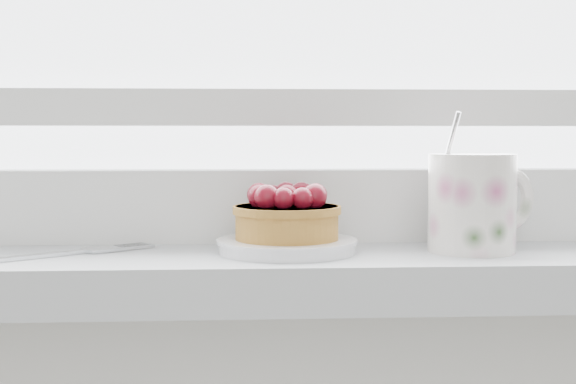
{
  "coord_description": "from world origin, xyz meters",
  "views": [
    {
      "loc": [
        -0.05,
        1.18,
        1.04
      ],
      "look_at": [
        -0.01,
        1.88,
        0.99
      ],
      "focal_mm": 50.0,
      "sensor_mm": 36.0,
      "label": 1
    }
  ],
  "objects": [
    {
      "name": "saucer",
      "position": [
        -0.01,
        1.88,
        0.95
      ],
      "size": [
        0.12,
        0.12,
        0.01
      ],
      "primitive_type": "cylinder",
      "color": "white",
      "rests_on": "windowsill"
    },
    {
      "name": "floral_mug",
      "position": [
        0.16,
        1.88,
        0.99
      ],
      "size": [
        0.12,
        0.1,
        0.12
      ],
      "color": "white",
      "rests_on": "windowsill"
    },
    {
      "name": "raspberry_tart",
      "position": [
        -0.01,
        1.88,
        0.97
      ],
      "size": [
        0.1,
        0.1,
        0.05
      ],
      "color": "#935F20",
      "rests_on": "saucer"
    },
    {
      "name": "fork",
      "position": [
        -0.22,
        1.87,
        0.94
      ],
      "size": [
        0.17,
        0.13,
        0.0
      ],
      "color": "silver",
      "rests_on": "windowsill"
    }
  ]
}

